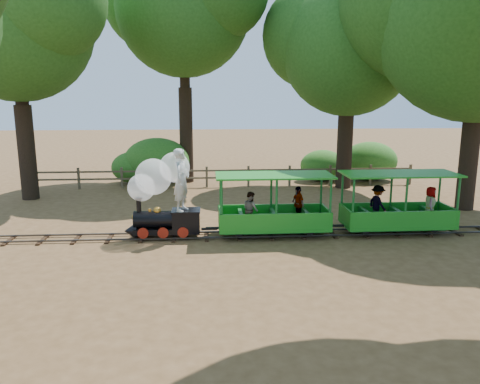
{
  "coord_description": "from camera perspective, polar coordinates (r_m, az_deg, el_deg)",
  "views": [
    {
      "loc": [
        -0.93,
        -14.05,
        4.4
      ],
      "look_at": [
        0.08,
        0.5,
        1.32
      ],
      "focal_mm": 35.0,
      "sensor_mm": 36.0,
      "label": 1
    }
  ],
  "objects": [
    {
      "name": "shrub_mid_w",
      "position": [
        23.72,
        -10.09,
        3.8
      ],
      "size": [
        3.26,
        2.51,
        2.26
      ],
      "primitive_type": "ellipsoid",
      "color": "#2D6B1E",
      "rests_on": "ground"
    },
    {
      "name": "carriage_front",
      "position": [
        14.66,
        4.09,
        -2.46
      ],
      "size": [
        3.59,
        1.47,
        1.86
      ],
      "color": "#1E8A1F",
      "rests_on": "track"
    },
    {
      "name": "carriage_rear",
      "position": [
        15.7,
        18.61,
        -2.01
      ],
      "size": [
        3.59,
        1.47,
        1.86
      ],
      "color": "#1E8A1F",
      "rests_on": "track"
    },
    {
      "name": "oak_nc",
      "position": [
        24.04,
        -7.04,
        22.0
      ],
      "size": [
        8.0,
        7.04,
        11.53
      ],
      "color": "#2D2116",
      "rests_on": "ground"
    },
    {
      "name": "oak_nw",
      "position": [
        21.73,
        -25.85,
        18.79
      ],
      "size": [
        7.69,
        6.76,
        10.2
      ],
      "color": "#2D2116",
      "rests_on": "ground"
    },
    {
      "name": "shrub_west",
      "position": [
        23.91,
        -12.71,
        2.96
      ],
      "size": [
        2.3,
        1.77,
        1.59
      ],
      "primitive_type": "ellipsoid",
      "color": "#2D6B1E",
      "rests_on": "ground"
    },
    {
      "name": "shrub_mid_e",
      "position": [
        24.34,
        10.03,
        3.21
      ],
      "size": [
        2.29,
        1.76,
        1.59
      ],
      "primitive_type": "ellipsoid",
      "color": "#2D6B1E",
      "rests_on": "ground"
    },
    {
      "name": "shrub_east",
      "position": [
        25.02,
        15.5,
        3.66
      ],
      "size": [
        2.87,
        2.21,
        1.99
      ],
      "primitive_type": "ellipsoid",
      "color": "#2D6B1E",
      "rests_on": "ground"
    },
    {
      "name": "fence",
      "position": [
        22.4,
        -1.52,
        2.09
      ],
      "size": [
        18.1,
        0.1,
        1.0
      ],
      "color": "brown",
      "rests_on": "ground"
    },
    {
      "name": "locomotive",
      "position": [
        14.46,
        -9.5,
        0.46
      ],
      "size": [
        2.36,
        1.15,
        2.85
      ],
      "color": "black",
      "rests_on": "ground"
    },
    {
      "name": "track",
      "position": [
        14.73,
        -0.17,
        -5.19
      ],
      "size": [
        22.0,
        1.0,
        0.1
      ],
      "color": "#3F3D3A",
      "rests_on": "ground"
    },
    {
      "name": "ground",
      "position": [
        14.75,
        -0.17,
        -5.44
      ],
      "size": [
        90.0,
        90.0,
        0.0
      ],
      "primitive_type": "plane",
      "color": "brown",
      "rests_on": "ground"
    },
    {
      "name": "oak_ne",
      "position": [
        22.68,
        13.07,
        17.5
      ],
      "size": [
        7.64,
        6.73,
        9.47
      ],
      "color": "#2D2116",
      "rests_on": "ground"
    }
  ]
}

